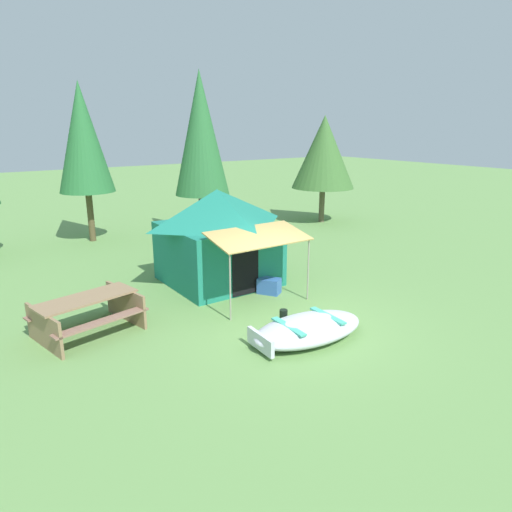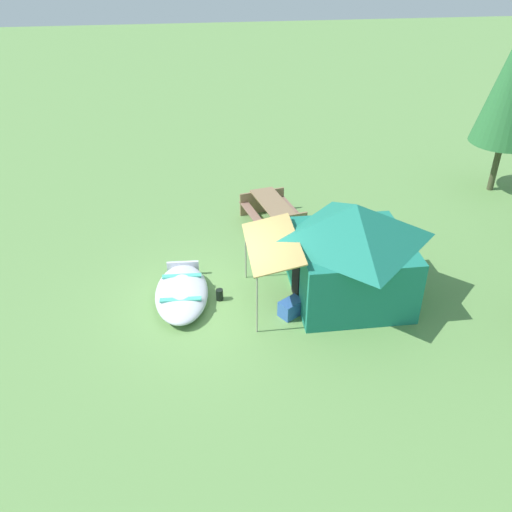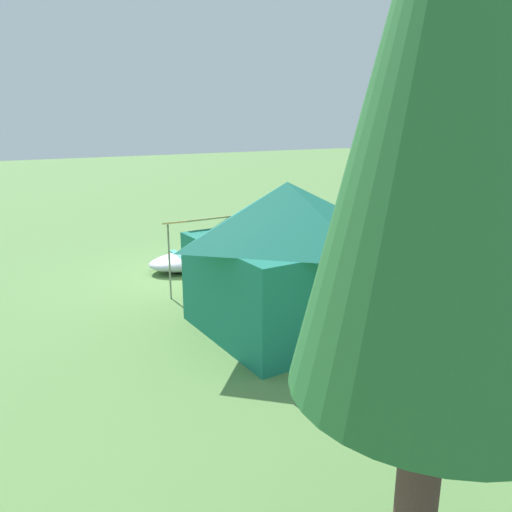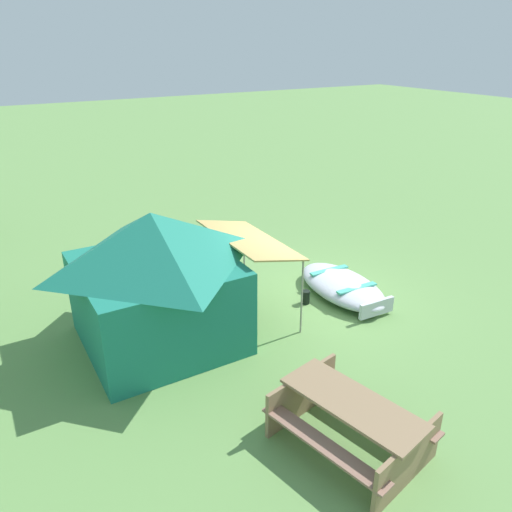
% 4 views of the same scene
% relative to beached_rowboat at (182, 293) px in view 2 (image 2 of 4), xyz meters
% --- Properties ---
extents(ground_plane, '(80.00, 80.00, 0.00)m').
position_rel_beached_rowboat_xyz_m(ground_plane, '(0.27, 0.81, -0.22)').
color(ground_plane, '#67944F').
extents(beached_rowboat, '(2.51, 1.38, 0.43)m').
position_rel_beached_rowboat_xyz_m(beached_rowboat, '(0.00, 0.00, 0.00)').
color(beached_rowboat, silver).
rests_on(beached_rowboat, ground_plane).
extents(canvas_cabin_tent, '(2.83, 3.91, 2.51)m').
position_rel_beached_rowboat_xyz_m(canvas_cabin_tent, '(0.33, 4.05, 1.08)').
color(canvas_cabin_tent, '#1D7A66').
rests_on(canvas_cabin_tent, ground_plane).
extents(picnic_table, '(2.24, 1.84, 0.78)m').
position_rel_beached_rowboat_xyz_m(picnic_table, '(-3.50, 2.77, 0.26)').
color(picnic_table, '#8D7051').
rests_on(picnic_table, ground_plane).
extents(cooler_box, '(0.60, 0.65, 0.39)m').
position_rel_beached_rowboat_xyz_m(cooler_box, '(0.91, 2.53, -0.03)').
color(cooler_box, '#3561B4').
rests_on(cooler_box, ground_plane).
extents(fuel_can, '(0.24, 0.24, 0.29)m').
position_rel_beached_rowboat_xyz_m(fuel_can, '(0.10, 0.91, -0.08)').
color(fuel_can, black).
rests_on(fuel_can, ground_plane).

